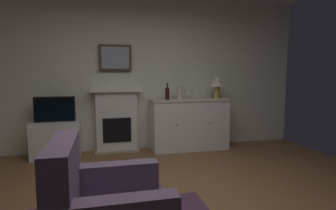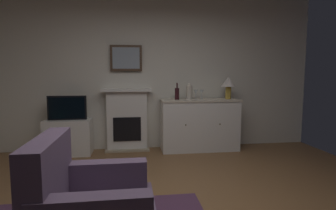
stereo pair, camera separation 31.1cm
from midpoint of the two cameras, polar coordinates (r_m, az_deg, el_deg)
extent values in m
cube|color=silver|center=(5.01, -7.25, 6.59)|extent=(5.93, 0.06, 2.74)
cube|color=white|center=(4.92, -12.40, -3.38)|extent=(0.70, 0.18, 1.05)
cube|color=tan|center=(4.94, -12.24, -9.41)|extent=(0.77, 0.20, 0.03)
cube|color=black|center=(4.86, -12.34, -5.13)|extent=(0.48, 0.02, 0.42)
cube|color=white|center=(4.83, -12.55, 3.01)|extent=(0.87, 0.27, 0.05)
cube|color=#473323|center=(4.90, -12.72, 9.54)|extent=(0.55, 0.03, 0.45)
cube|color=#8C99A8|center=(4.89, -12.72, 9.55)|extent=(0.47, 0.01, 0.37)
cube|color=white|center=(4.95, 2.69, -4.19)|extent=(1.36, 0.45, 0.88)
cube|color=beige|center=(4.88, 2.71, 1.06)|extent=(1.39, 0.48, 0.03)
sphere|color=brown|center=(4.64, -0.06, -4.14)|extent=(0.02, 0.02, 0.02)
sphere|color=brown|center=(4.81, 6.90, -3.81)|extent=(0.02, 0.02, 0.02)
cylinder|color=#B79338|center=(5.04, 8.37, 2.59)|extent=(0.10, 0.10, 0.22)
cone|color=silver|center=(5.03, 8.41, 4.86)|extent=(0.26, 0.26, 0.18)
cylinder|color=#331419|center=(4.79, -2.00, 2.34)|extent=(0.08, 0.08, 0.20)
cylinder|color=#331419|center=(4.78, -2.01, 4.07)|extent=(0.03, 0.03, 0.09)
cylinder|color=silver|center=(4.90, 1.84, 1.28)|extent=(0.06, 0.06, 0.00)
cylinder|color=silver|center=(4.89, 1.84, 1.84)|extent=(0.01, 0.01, 0.09)
cone|color=silver|center=(4.89, 1.85, 2.77)|extent=(0.07, 0.07, 0.07)
cylinder|color=silver|center=(4.93, 3.08, 1.31)|extent=(0.06, 0.06, 0.00)
cylinder|color=silver|center=(4.92, 3.08, 1.86)|extent=(0.01, 0.01, 0.09)
cone|color=silver|center=(4.92, 3.09, 2.79)|extent=(0.07, 0.07, 0.07)
cylinder|color=beige|center=(4.77, 0.54, 2.57)|extent=(0.11, 0.11, 0.24)
sphere|color=beige|center=(4.77, 0.54, 4.01)|extent=(0.08, 0.08, 0.08)
cube|color=white|center=(4.88, -23.88, -6.57)|extent=(0.75, 0.42, 0.60)
cube|color=black|center=(4.78, -24.19, -0.80)|extent=(0.62, 0.06, 0.40)
cube|color=black|center=(4.75, -24.27, -0.85)|extent=(0.57, 0.01, 0.35)
cube|color=#604C66|center=(2.03, -25.22, -13.67)|extent=(0.16, 0.76, 0.50)
cube|color=#604C66|center=(2.34, -15.23, -14.26)|extent=(0.72, 0.14, 0.22)
camera|label=1|loc=(0.16, -92.86, -0.32)|focal=29.37mm
camera|label=2|loc=(0.16, 87.14, 0.32)|focal=29.37mm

